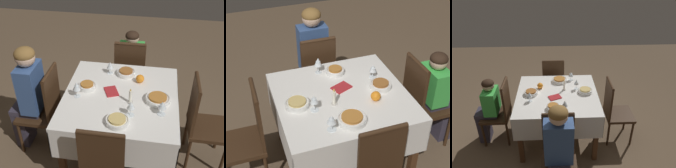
# 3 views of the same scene
# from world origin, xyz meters

# --- Properties ---
(ground_plane) EXTENTS (8.00, 8.00, 0.00)m
(ground_plane) POSITION_xyz_m (0.00, 0.00, 0.00)
(ground_plane) COLOR brown
(dining_table) EXTENTS (1.11, 1.07, 0.78)m
(dining_table) POSITION_xyz_m (0.00, 0.00, 0.67)
(dining_table) COLOR white
(dining_table) RESTS_ON ground_plane
(chair_north) EXTENTS (0.39, 0.39, 0.97)m
(chair_north) POSITION_xyz_m (0.00, 0.79, 0.52)
(chair_north) COLOR #382314
(chair_north) RESTS_ON ground_plane
(chair_east) EXTENTS (0.39, 0.39, 0.97)m
(chair_east) POSITION_xyz_m (0.82, -0.01, 0.52)
(chair_east) COLOR #382314
(chair_east) RESTS_ON ground_plane
(chair_west) EXTENTS (0.39, 0.39, 0.97)m
(chair_west) POSITION_xyz_m (-0.82, 0.05, 0.52)
(chair_west) COLOR #382314
(chair_west) RESTS_ON ground_plane
(person_adult_denim) EXTENTS (0.30, 0.34, 1.20)m
(person_adult_denim) POSITION_xyz_m (0.00, 0.95, 0.68)
(person_adult_denim) COLOR #383342
(person_adult_denim) RESTS_ON ground_plane
(person_child_green) EXTENTS (0.33, 0.30, 1.02)m
(person_child_green) POSITION_xyz_m (0.98, -0.01, 0.56)
(person_child_green) COLOR #383342
(person_child_green) RESTS_ON ground_plane
(bowl_north) EXTENTS (0.17, 0.17, 0.06)m
(bowl_north) POSITION_xyz_m (0.06, 0.34, 0.81)
(bowl_north) COLOR white
(bowl_north) RESTS_ON dining_table
(wine_glass_north) EXTENTS (0.07, 0.07, 0.16)m
(wine_glass_north) POSITION_xyz_m (-0.09, 0.40, 0.89)
(wine_glass_north) COLOR white
(wine_glass_north) RESTS_ON dining_table
(bowl_east) EXTENTS (0.19, 0.19, 0.06)m
(bowl_east) POSITION_xyz_m (0.36, -0.01, 0.81)
(bowl_east) COLOR white
(bowl_east) RESTS_ON dining_table
(wine_glass_east) EXTENTS (0.07, 0.07, 0.13)m
(wine_glass_east) POSITION_xyz_m (0.36, 0.16, 0.87)
(wine_glass_east) COLOR white
(wine_glass_east) RESTS_ON dining_table
(bowl_west) EXTENTS (0.20, 0.20, 0.06)m
(bowl_west) POSITION_xyz_m (-0.39, -0.02, 0.81)
(bowl_west) COLOR white
(bowl_west) RESTS_ON dining_table
(wine_glass_west) EXTENTS (0.07, 0.07, 0.15)m
(wine_glass_west) POSITION_xyz_m (-0.27, -0.12, 0.88)
(wine_glass_west) COLOR white
(wine_glass_west) RESTS_ON dining_table
(bowl_south) EXTENTS (0.23, 0.23, 0.06)m
(bowl_south) POSITION_xyz_m (-0.04, -0.34, 0.81)
(bowl_south) COLOR white
(bowl_south) RESTS_ON dining_table
(wine_glass_south) EXTENTS (0.07, 0.07, 0.14)m
(wine_glass_south) POSITION_xyz_m (-0.22, -0.38, 0.87)
(wine_glass_south) COLOR white
(wine_glass_south) RESTS_ON dining_table
(candle_centerpiece) EXTENTS (0.05, 0.05, 0.15)m
(candle_centerpiece) POSITION_xyz_m (-0.10, -0.10, 0.84)
(candle_centerpiece) COLOR beige
(candle_centerpiece) RESTS_ON dining_table
(orange_fruit) EXTENTS (0.08, 0.08, 0.08)m
(orange_fruit) POSITION_xyz_m (0.24, -0.16, 0.82)
(orange_fruit) COLOR orange
(orange_fruit) RESTS_ON dining_table
(napkin_red_folded) EXTENTS (0.19, 0.17, 0.01)m
(napkin_red_folded) POSITION_xyz_m (0.03, 0.10, 0.78)
(napkin_red_folded) COLOR #AD2328
(napkin_red_folded) RESTS_ON dining_table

